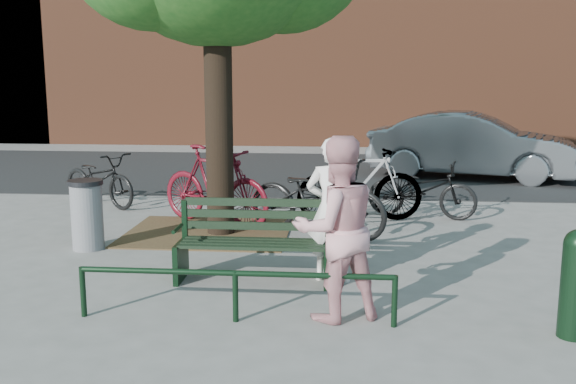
# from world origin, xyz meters

# --- Properties ---
(ground) EXTENTS (90.00, 90.00, 0.00)m
(ground) POSITION_xyz_m (0.00, 0.00, 0.00)
(ground) COLOR gray
(ground) RESTS_ON ground
(dirt_pit) EXTENTS (2.40, 2.00, 0.02)m
(dirt_pit) POSITION_xyz_m (-1.00, 2.20, 0.01)
(dirt_pit) COLOR brown
(dirt_pit) RESTS_ON ground
(road) EXTENTS (40.00, 7.00, 0.01)m
(road) POSITION_xyz_m (0.00, 8.50, 0.01)
(road) COLOR black
(road) RESTS_ON ground
(park_bench) EXTENTS (1.74, 0.54, 0.97)m
(park_bench) POSITION_xyz_m (-0.00, 0.08, 0.48)
(park_bench) COLOR black
(park_bench) RESTS_ON ground
(guard_railing) EXTENTS (3.06, 0.06, 0.51)m
(guard_railing) POSITION_xyz_m (0.00, -1.20, 0.40)
(guard_railing) COLOR black
(guard_railing) RESTS_ON ground
(person_left) EXTENTS (0.65, 0.47, 1.66)m
(person_left) POSITION_xyz_m (0.89, 0.15, 0.83)
(person_left) COLOR white
(person_left) RESTS_ON ground
(person_right) EXTENTS (1.06, 0.96, 1.77)m
(person_right) POSITION_xyz_m (0.95, -1.02, 0.89)
(person_right) COLOR #D69398
(person_right) RESTS_ON ground
(bollard) EXTENTS (0.27, 0.27, 1.00)m
(bollard) POSITION_xyz_m (3.08, -1.29, 0.53)
(bollard) COLOR black
(bollard) RESTS_ON ground
(litter_bin) EXTENTS (0.46, 0.46, 0.95)m
(litter_bin) POSITION_xyz_m (-2.43, 1.20, 0.48)
(litter_bin) COLOR gray
(litter_bin) RESTS_ON ground
(bicycle_a) EXTENTS (1.91, 1.52, 0.97)m
(bicycle_a) POSITION_xyz_m (-3.36, 4.03, 0.49)
(bicycle_a) COLOR black
(bicycle_a) RESTS_ON ground
(bicycle_b) EXTENTS (2.10, 1.52, 1.25)m
(bicycle_b) POSITION_xyz_m (-1.00, 2.75, 0.62)
(bicycle_b) COLOR #4F0B15
(bicycle_b) RESTS_ON ground
(bicycle_c) EXTENTS (2.30, 1.56, 1.14)m
(bicycle_c) POSITION_xyz_m (0.62, 2.20, 0.57)
(bicycle_c) COLOR black
(bicycle_c) RESTS_ON ground
(bicycle_d) EXTENTS (2.08, 0.82, 1.21)m
(bicycle_d) POSITION_xyz_m (1.27, 3.24, 0.61)
(bicycle_d) COLOR gray
(bicycle_d) RESTS_ON ground
(bicycle_e) EXTENTS (1.89, 1.10, 0.94)m
(bicycle_e) POSITION_xyz_m (2.29, 3.57, 0.47)
(bicycle_e) COLOR black
(bicycle_e) RESTS_ON ground
(parked_car) EXTENTS (4.81, 2.79, 1.50)m
(parked_car) POSITION_xyz_m (3.89, 7.80, 0.75)
(parked_car) COLOR slate
(parked_car) RESTS_ON ground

